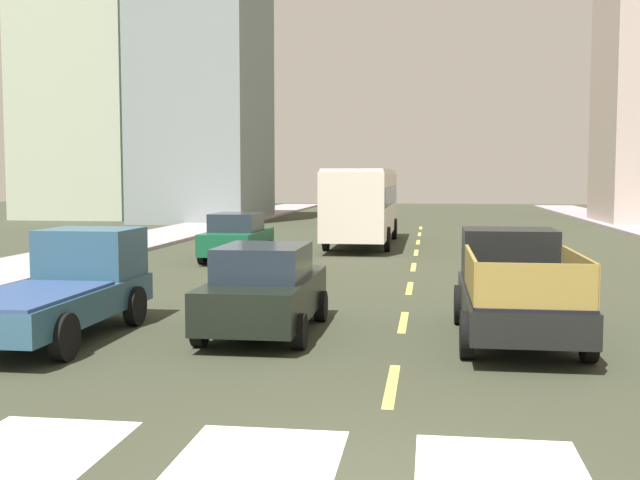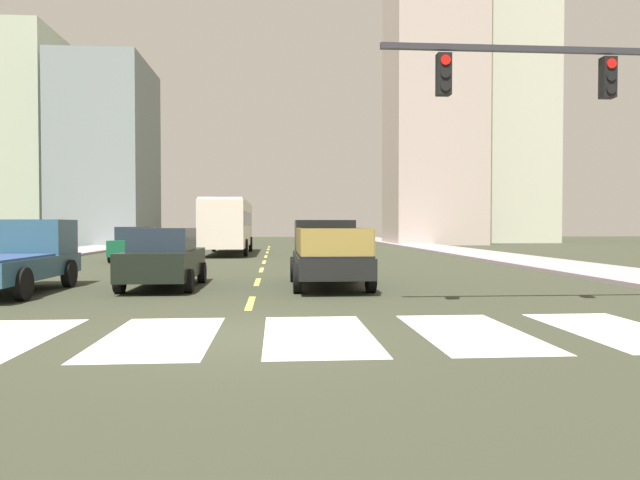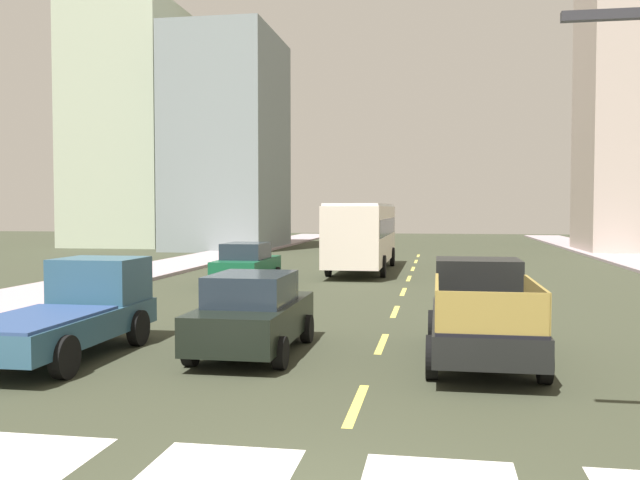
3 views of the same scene
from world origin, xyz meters
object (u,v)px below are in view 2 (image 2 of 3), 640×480
(pickup_dark, at_px, (18,258))
(sedan_far, at_px, (137,244))
(city_bus, at_px, (228,223))
(pickup_stakebed, at_px, (328,254))
(sedan_near_right, at_px, (164,258))

(pickup_dark, relative_size, sedan_far, 1.18)
(pickup_dark, distance_m, city_bus, 20.85)
(pickup_stakebed, xyz_separation_m, city_bus, (-4.54, 19.38, 1.02))
(city_bus, relative_size, sedan_far, 2.45)
(sedan_far, bearing_deg, city_bus, 59.35)
(sedan_near_right, distance_m, sedan_far, 13.19)
(city_bus, bearing_deg, sedan_near_right, -90.13)
(pickup_dark, distance_m, sedan_far, 13.31)
(sedan_far, bearing_deg, sedan_near_right, -75.57)
(pickup_stakebed, height_order, sedan_far, pickup_stakebed)
(pickup_dark, bearing_deg, sedan_far, 89.66)
(pickup_dark, relative_size, city_bus, 0.48)
(pickup_stakebed, bearing_deg, sedan_near_right, -173.77)
(pickup_dark, distance_m, sedan_near_right, 3.82)
(sedan_far, bearing_deg, pickup_dark, -92.12)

